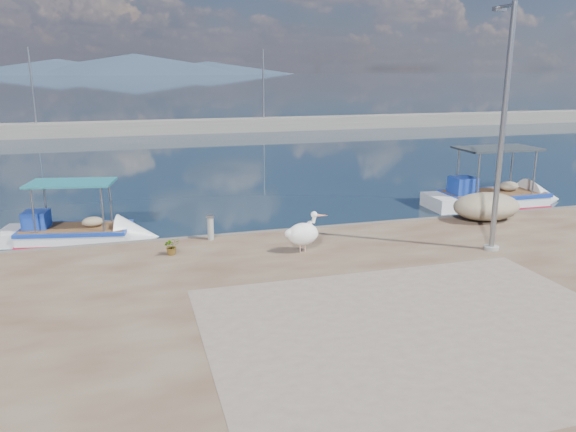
{
  "coord_description": "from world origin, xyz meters",
  "views": [
    {
      "loc": [
        -4.66,
        -12.41,
        5.74
      ],
      "look_at": [
        0.0,
        3.8,
        1.3
      ],
      "focal_mm": 35.0,
      "sensor_mm": 36.0,
      "label": 1
    }
  ],
  "objects_px": {
    "boat_left": "(75,236)",
    "lamp_post": "(501,139)",
    "pelican": "(304,233)",
    "bollard_near": "(211,226)",
    "boat_right": "(491,200)"
  },
  "relations": [
    {
      "from": "pelican",
      "to": "bollard_near",
      "type": "relative_size",
      "value": 1.58
    },
    {
      "from": "lamp_post",
      "to": "boat_left",
      "type": "bearing_deg",
      "value": 153.71
    },
    {
      "from": "boat_left",
      "to": "bollard_near",
      "type": "relative_size",
      "value": 6.6
    },
    {
      "from": "boat_left",
      "to": "bollard_near",
      "type": "xyz_separation_m",
      "value": [
        4.3,
        -2.74,
        0.74
      ]
    },
    {
      "from": "boat_right",
      "to": "lamp_post",
      "type": "bearing_deg",
      "value": -124.77
    },
    {
      "from": "boat_right",
      "to": "bollard_near",
      "type": "xyz_separation_m",
      "value": [
        -12.63,
        -3.24,
        0.7
      ]
    },
    {
      "from": "boat_left",
      "to": "lamp_post",
      "type": "distance_m",
      "value": 14.1
    },
    {
      "from": "boat_left",
      "to": "lamp_post",
      "type": "bearing_deg",
      "value": -15.68
    },
    {
      "from": "pelican",
      "to": "bollard_near",
      "type": "distance_m",
      "value": 3.16
    },
    {
      "from": "boat_left",
      "to": "lamp_post",
      "type": "relative_size",
      "value": 0.75
    },
    {
      "from": "boat_left",
      "to": "bollard_near",
      "type": "distance_m",
      "value": 5.16
    },
    {
      "from": "bollard_near",
      "to": "boat_right",
      "type": "bearing_deg",
      "value": 14.4
    },
    {
      "from": "lamp_post",
      "to": "bollard_near",
      "type": "relative_size",
      "value": 8.83
    },
    {
      "from": "boat_right",
      "to": "bollard_near",
      "type": "height_order",
      "value": "boat_right"
    },
    {
      "from": "pelican",
      "to": "bollard_near",
      "type": "xyz_separation_m",
      "value": [
        -2.44,
        2.01,
        -0.14
      ]
    }
  ]
}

